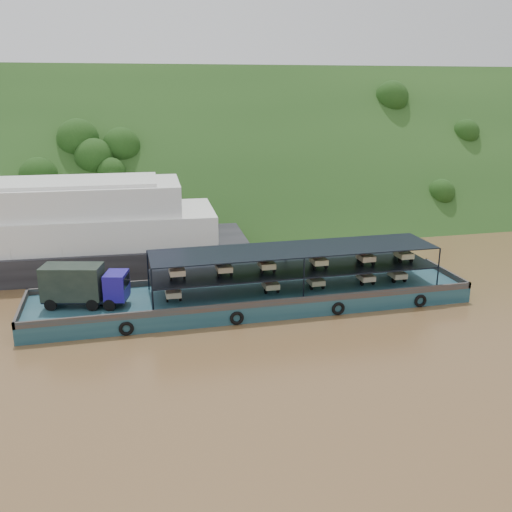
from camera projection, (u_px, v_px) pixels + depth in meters
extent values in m
plane|color=brown|center=(288.00, 302.00, 46.87)|extent=(160.00, 160.00, 0.00)
cube|color=#193513|center=(214.00, 212.00, 80.39)|extent=(140.00, 39.60, 39.60)
cube|color=#143947|center=(252.00, 299.00, 45.87)|extent=(35.00, 7.00, 1.20)
cube|color=#592D19|center=(243.00, 276.00, 48.80)|extent=(35.00, 0.20, 0.50)
cube|color=#592D19|center=(263.00, 304.00, 42.47)|extent=(35.00, 0.20, 0.50)
cube|color=#592D19|center=(446.00, 273.00, 49.58)|extent=(0.20, 7.00, 0.50)
cube|color=#592D19|center=(21.00, 308.00, 41.68)|extent=(0.20, 7.00, 0.50)
torus|color=black|center=(126.00, 329.00, 40.31)|extent=(1.06, 0.26, 1.06)
torus|color=black|center=(237.00, 318.00, 42.13)|extent=(1.06, 0.26, 1.06)
torus|color=black|center=(338.00, 309.00, 43.94)|extent=(1.06, 0.26, 1.06)
torus|color=black|center=(420.00, 301.00, 45.53)|extent=(1.06, 0.26, 1.06)
cylinder|color=black|center=(51.00, 305.00, 41.75)|extent=(0.95, 0.53, 0.90)
cylinder|color=black|center=(60.00, 296.00, 43.56)|extent=(0.95, 0.53, 0.90)
cylinder|color=black|center=(92.00, 305.00, 41.72)|extent=(0.95, 0.53, 0.90)
cylinder|color=black|center=(99.00, 296.00, 43.54)|extent=(0.95, 0.53, 0.90)
cylinder|color=black|center=(110.00, 305.00, 41.71)|extent=(0.95, 0.53, 0.90)
cylinder|color=black|center=(116.00, 296.00, 43.53)|extent=(0.95, 0.53, 0.90)
cube|color=black|center=(86.00, 298.00, 42.60)|extent=(6.43, 3.43, 0.18)
cube|color=navy|center=(117.00, 285.00, 42.28)|extent=(2.02, 2.47, 1.98)
cube|color=black|center=(127.00, 281.00, 42.17)|extent=(0.49, 1.76, 0.81)
cube|color=black|center=(73.00, 282.00, 42.23)|extent=(4.73, 3.16, 2.53)
cube|color=black|center=(294.00, 269.00, 46.02)|extent=(23.00, 5.00, 0.12)
cube|color=black|center=(295.00, 249.00, 45.55)|extent=(23.00, 5.00, 0.08)
cylinder|color=black|center=(152.00, 291.00, 41.09)|extent=(0.12, 0.12, 3.30)
cylinder|color=black|center=(148.00, 270.00, 45.74)|extent=(0.12, 0.12, 3.30)
cylinder|color=black|center=(304.00, 279.00, 43.70)|extent=(0.12, 0.12, 3.30)
cylinder|color=black|center=(285.00, 260.00, 48.35)|extent=(0.12, 0.12, 3.30)
cylinder|color=black|center=(438.00, 268.00, 46.31)|extent=(0.12, 0.12, 3.30)
cylinder|color=black|center=(409.00, 251.00, 50.96)|extent=(0.12, 0.12, 3.30)
cylinder|color=black|center=(171.00, 291.00, 45.17)|extent=(0.12, 0.52, 0.52)
cylinder|color=black|center=(167.00, 299.00, 43.38)|extent=(0.14, 0.52, 0.52)
cylinder|color=black|center=(180.00, 298.00, 43.61)|extent=(0.14, 0.52, 0.52)
cube|color=beige|center=(173.00, 293.00, 43.72)|extent=(1.15, 1.50, 0.44)
cube|color=red|center=(172.00, 286.00, 44.74)|extent=(0.55, 0.80, 0.80)
cube|color=red|center=(172.00, 280.00, 44.41)|extent=(0.50, 0.10, 0.10)
cylinder|color=black|center=(266.00, 283.00, 46.93)|extent=(0.12, 0.52, 0.52)
cylinder|color=black|center=(266.00, 291.00, 45.14)|extent=(0.14, 0.52, 0.52)
cylinder|color=black|center=(278.00, 290.00, 45.37)|extent=(0.14, 0.52, 0.52)
cube|color=#C9BD8E|center=(271.00, 285.00, 45.48)|extent=(1.15, 1.50, 0.44)
cube|color=#B70C14|center=(267.00, 278.00, 46.50)|extent=(0.55, 0.80, 0.80)
cube|color=#B70C14|center=(268.00, 273.00, 46.17)|extent=(0.50, 0.10, 0.10)
cylinder|color=black|center=(310.00, 279.00, 47.79)|extent=(0.12, 0.52, 0.52)
cylinder|color=black|center=(311.00, 287.00, 46.01)|extent=(0.14, 0.52, 0.52)
cylinder|color=black|center=(323.00, 286.00, 46.23)|extent=(0.14, 0.52, 0.52)
cube|color=tan|center=(316.00, 281.00, 46.35)|extent=(1.15, 1.50, 0.44)
cube|color=#AD1E0B|center=(311.00, 275.00, 47.37)|extent=(0.55, 0.80, 0.80)
cube|color=#AD1E0B|center=(312.00, 270.00, 47.04)|extent=(0.50, 0.10, 0.10)
cylinder|color=black|center=(359.00, 275.00, 48.79)|extent=(0.12, 0.52, 0.52)
cylinder|color=black|center=(362.00, 283.00, 47.00)|extent=(0.14, 0.52, 0.52)
cylinder|color=black|center=(373.00, 282.00, 47.23)|extent=(0.14, 0.52, 0.52)
cube|color=beige|center=(366.00, 277.00, 47.35)|extent=(1.15, 1.50, 0.44)
cube|color=red|center=(360.00, 271.00, 48.36)|extent=(0.55, 0.80, 0.80)
cube|color=red|center=(362.00, 266.00, 48.04)|extent=(0.50, 0.10, 0.10)
cylinder|color=black|center=(389.00, 273.00, 49.44)|extent=(0.12, 0.52, 0.52)
cylinder|color=black|center=(394.00, 280.00, 47.65)|extent=(0.14, 0.52, 0.52)
cylinder|color=black|center=(405.00, 279.00, 47.88)|extent=(0.14, 0.52, 0.52)
cube|color=beige|center=(397.00, 274.00, 48.00)|extent=(1.15, 1.50, 0.44)
cube|color=red|center=(391.00, 268.00, 49.02)|extent=(0.55, 0.80, 0.80)
cube|color=red|center=(393.00, 263.00, 48.69)|extent=(0.50, 0.10, 0.10)
cylinder|color=black|center=(175.00, 270.00, 44.76)|extent=(0.12, 0.52, 0.52)
cylinder|color=black|center=(171.00, 277.00, 42.97)|extent=(0.14, 0.52, 0.52)
cylinder|color=black|center=(184.00, 276.00, 43.20)|extent=(0.14, 0.52, 0.52)
cube|color=beige|center=(177.00, 271.00, 43.31)|extent=(1.15, 1.50, 0.44)
cube|color=#B50C1D|center=(175.00, 264.00, 44.33)|extent=(0.55, 0.80, 0.80)
cube|color=#B50C1D|center=(175.00, 259.00, 44.00)|extent=(0.50, 0.10, 0.10)
cylinder|color=black|center=(221.00, 266.00, 45.58)|extent=(0.12, 0.52, 0.52)
cylinder|color=black|center=(218.00, 274.00, 43.80)|extent=(0.14, 0.52, 0.52)
cylinder|color=black|center=(231.00, 273.00, 44.02)|extent=(0.14, 0.52, 0.52)
cube|color=#C2B289|center=(224.00, 268.00, 44.14)|extent=(1.15, 1.50, 0.44)
cube|color=navy|center=(221.00, 261.00, 45.16)|extent=(0.55, 0.80, 0.80)
cube|color=navy|center=(222.00, 256.00, 44.83)|extent=(0.50, 0.10, 0.10)
cylinder|color=black|center=(262.00, 263.00, 46.36)|extent=(0.12, 0.52, 0.52)
cylinder|color=black|center=(262.00, 270.00, 44.57)|extent=(0.14, 0.52, 0.52)
cylinder|color=black|center=(274.00, 270.00, 44.80)|extent=(0.14, 0.52, 0.52)
cube|color=tan|center=(267.00, 265.00, 44.92)|extent=(1.15, 1.50, 0.44)
cube|color=red|center=(263.00, 258.00, 45.94)|extent=(0.55, 0.80, 0.80)
cube|color=red|center=(264.00, 253.00, 45.61)|extent=(0.50, 0.10, 0.10)
cylinder|color=black|center=(313.00, 260.00, 47.35)|extent=(0.12, 0.52, 0.52)
cylinder|color=black|center=(314.00, 266.00, 45.56)|extent=(0.14, 0.52, 0.52)
cylinder|color=black|center=(326.00, 266.00, 45.79)|extent=(0.14, 0.52, 0.52)
cube|color=beige|center=(319.00, 261.00, 45.90)|extent=(1.15, 1.50, 0.44)
cube|color=red|center=(314.00, 255.00, 46.92)|extent=(0.55, 0.80, 0.80)
cube|color=red|center=(315.00, 249.00, 46.59)|extent=(0.50, 0.10, 0.10)
cylinder|color=black|center=(359.00, 256.00, 48.28)|extent=(0.12, 0.52, 0.52)
cylinder|color=black|center=(362.00, 263.00, 46.49)|extent=(0.14, 0.52, 0.52)
cylinder|color=black|center=(373.00, 262.00, 46.71)|extent=(0.14, 0.52, 0.52)
cube|color=#C5B18B|center=(366.00, 257.00, 46.83)|extent=(1.15, 1.50, 0.44)
cube|color=#B30C0B|center=(360.00, 251.00, 47.85)|extent=(0.55, 0.80, 0.80)
cube|color=#B30C0B|center=(362.00, 246.00, 47.52)|extent=(0.50, 0.10, 0.10)
cylinder|color=black|center=(396.00, 254.00, 49.06)|extent=(0.12, 0.52, 0.52)
cylinder|color=black|center=(400.00, 260.00, 47.27)|extent=(0.14, 0.52, 0.52)
cylinder|color=black|center=(411.00, 259.00, 47.49)|extent=(0.14, 0.52, 0.52)
cube|color=beige|center=(404.00, 254.00, 47.61)|extent=(1.15, 1.50, 0.44)
cube|color=tan|center=(398.00, 249.00, 48.63)|extent=(0.55, 0.80, 0.80)
cube|color=tan|center=(399.00, 244.00, 48.30)|extent=(0.50, 0.10, 0.10)
cube|color=black|center=(24.00, 258.00, 54.31)|extent=(43.14, 12.86, 2.56)
cube|color=white|center=(21.00, 230.00, 53.52)|extent=(36.70, 11.46, 2.99)
cube|color=white|center=(17.00, 200.00, 52.70)|extent=(30.26, 10.07, 2.77)
cube|color=white|center=(15.00, 183.00, 52.26)|extent=(25.94, 8.78, 0.32)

